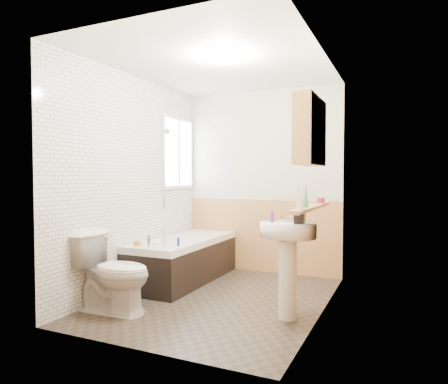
{
  "coord_description": "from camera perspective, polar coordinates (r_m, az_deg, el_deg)",
  "views": [
    {
      "loc": [
        1.82,
        -3.85,
        1.31
      ],
      "look_at": [
        0.0,
        0.15,
        1.15
      ],
      "focal_mm": 32.0,
      "sensor_mm": 36.0,
      "label": 1
    }
  ],
  "objects": [
    {
      "name": "floor",
      "position": [
        4.45,
        -0.83,
        -15.02
      ],
      "size": [
        2.8,
        2.8,
        0.0
      ],
      "primitive_type": "plane",
      "color": "#2F2721",
      "rests_on": "ground"
    },
    {
      "name": "ceiling",
      "position": [
        4.42,
        -0.85,
        17.71
      ],
      "size": [
        2.8,
        2.8,
        0.0
      ],
      "primitive_type": "plane",
      "rotation": [
        3.14,
        0.0,
        0.0
      ],
      "color": "white",
      "rests_on": "ground"
    },
    {
      "name": "wall_back",
      "position": [
        5.56,
        5.38,
        1.47
      ],
      "size": [
        2.2,
        0.02,
        2.5
      ],
      "primitive_type": "cube",
      "color": "beige",
      "rests_on": "ground"
    },
    {
      "name": "wall_front",
      "position": [
        3.04,
        -12.26,
        0.88
      ],
      "size": [
        2.2,
        0.02,
        2.5
      ],
      "primitive_type": "cube",
      "color": "beige",
      "rests_on": "ground"
    },
    {
      "name": "wall_left",
      "position": [
        4.83,
        -12.82,
        1.33
      ],
      "size": [
        0.02,
        2.8,
        2.5
      ],
      "primitive_type": "cube",
      "color": "beige",
      "rests_on": "ground"
    },
    {
      "name": "wall_right",
      "position": [
        3.91,
        14.03,
        1.14
      ],
      "size": [
        0.02,
        2.8,
        2.5
      ],
      "primitive_type": "cube",
      "color": "beige",
      "rests_on": "ground"
    },
    {
      "name": "wainscot_right",
      "position": [
        4.0,
        13.62,
        -9.67
      ],
      "size": [
        0.01,
        2.8,
        1.0
      ],
      "primitive_type": "cube",
      "color": "tan",
      "rests_on": "wall_right"
    },
    {
      "name": "wainscot_front",
      "position": [
        3.16,
        -11.91,
        -12.82
      ],
      "size": [
        2.2,
        0.01,
        1.0
      ],
      "primitive_type": "cube",
      "color": "tan",
      "rests_on": "wall_front"
    },
    {
      "name": "wainscot_back",
      "position": [
        5.6,
        5.28,
        -6.22
      ],
      "size": [
        2.2,
        0.01,
        1.0
      ],
      "primitive_type": "cube",
      "color": "tan",
      "rests_on": "wall_back"
    },
    {
      "name": "tile_cladding_left",
      "position": [
        4.82,
        -12.61,
        1.33
      ],
      "size": [
        0.01,
        2.8,
        2.5
      ],
      "primitive_type": "cube",
      "color": "white",
      "rests_on": "wall_left"
    },
    {
      "name": "tile_return_back",
      "position": [
        5.83,
        -1.47,
        6.43
      ],
      "size": [
        0.75,
        0.01,
        1.5
      ],
      "primitive_type": "cube",
      "color": "white",
      "rests_on": "wall_back"
    },
    {
      "name": "window",
      "position": [
        5.61,
        -6.55,
        5.56
      ],
      "size": [
        0.03,
        0.79,
        0.99
      ],
      "color": "white",
      "rests_on": "wall_left"
    },
    {
      "name": "bathtub",
      "position": [
        5.16,
        -5.76,
        -9.4
      ],
      "size": [
        0.7,
        1.71,
        0.68
      ],
      "color": "black",
      "rests_on": "floor"
    },
    {
      "name": "shower_riser",
      "position": [
        5.27,
        -8.44,
        5.31
      ],
      "size": [
        0.1,
        0.08,
        1.2
      ],
      "color": "silver",
      "rests_on": "wall_left"
    },
    {
      "name": "toilet",
      "position": [
        4.1,
        -15.6,
        -11.01
      ],
      "size": [
        0.81,
        0.47,
        0.77
      ],
      "primitive_type": "imported",
      "rotation": [
        0.0,
        0.0,
        1.61
      ],
      "color": "white",
      "rests_on": "floor"
    },
    {
      "name": "sink",
      "position": [
        3.77,
        9.1,
        -8.21
      ],
      "size": [
        0.52,
        0.42,
        1.01
      ],
      "rotation": [
        0.0,
        0.0,
        0.2
      ],
      "color": "white",
      "rests_on": "floor"
    },
    {
      "name": "pine_shelf",
      "position": [
        3.76,
        12.47,
        -2.11
      ],
      "size": [
        0.1,
        1.37,
        0.03
      ],
      "primitive_type": "cube",
      "color": "tan",
      "rests_on": "wall_right"
    },
    {
      "name": "medicine_cabinet",
      "position": [
        3.79,
        12.16,
        8.45
      ],
      "size": [
        0.17,
        0.69,
        0.62
      ],
      "color": "tan",
      "rests_on": "wall_right"
    },
    {
      "name": "foam_can",
      "position": [
        3.31,
        10.84,
        -0.81
      ],
      "size": [
        0.07,
        0.07,
        0.18
      ],
      "primitive_type": "cylinder",
      "rotation": [
        0.0,
        0.0,
        -0.25
      ],
      "color": "silver",
      "rests_on": "pine_shelf"
    },
    {
      "name": "green_bottle",
      "position": [
        3.51,
        11.62,
        -0.35
      ],
      "size": [
        0.05,
        0.05,
        0.22
      ],
      "primitive_type": "cone",
      "rotation": [
        0.0,
        0.0,
        0.17
      ],
      "color": "#388447",
      "rests_on": "pine_shelf"
    },
    {
      "name": "black_jar",
      "position": [
        4.17,
        13.66,
        -1.15
      ],
      "size": [
        0.08,
        0.08,
        0.05
      ],
      "primitive_type": "cylinder",
      "rotation": [
        0.0,
        0.0,
        0.07
      ],
      "color": "maroon",
      "rests_on": "pine_shelf"
    },
    {
      "name": "soap_bottle",
      "position": [
        3.63,
        10.76,
        -3.77
      ],
      "size": [
        0.1,
        0.2,
        0.09
      ],
      "primitive_type": "imported",
      "rotation": [
        0.0,
        0.0,
        0.04
      ],
      "color": "black",
      "rests_on": "sink"
    },
    {
      "name": "clear_bottle",
      "position": [
        3.71,
        6.89,
        -3.61
      ],
      "size": [
        0.04,
        0.04,
        0.09
      ],
      "primitive_type": "cylinder",
      "rotation": [
        0.0,
        0.0,
        0.13
      ],
      "color": "purple",
      "rests_on": "sink"
    },
    {
      "name": "blue_gel",
      "position": [
        4.53,
        -8.54,
        -6.28
      ],
      "size": [
        0.06,
        0.04,
        0.22
      ],
      "primitive_type": "cube",
      "rotation": [
        0.0,
        0.0,
        0.05
      ],
      "color": "silver",
      "rests_on": "bathtub"
    },
    {
      "name": "cream_jar",
      "position": [
        4.63,
        -12.34,
        -7.21
      ],
      "size": [
        0.09,
        0.09,
        0.05
      ],
      "primitive_type": "cylinder",
      "rotation": [
        0.0,
        0.0,
        -0.11
      ],
      "color": "orange",
      "rests_on": "bathtub"
    },
    {
      "name": "orange_bottle",
      "position": [
        4.53,
        -6.54,
        -7.1
      ],
      "size": [
        0.04,
        0.04,
        0.09
      ],
      "primitive_type": "cylinder",
      "rotation": [
        0.0,
        0.0,
        -0.27
      ],
      "color": "navy",
      "rests_on": "bathtub"
    }
  ]
}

